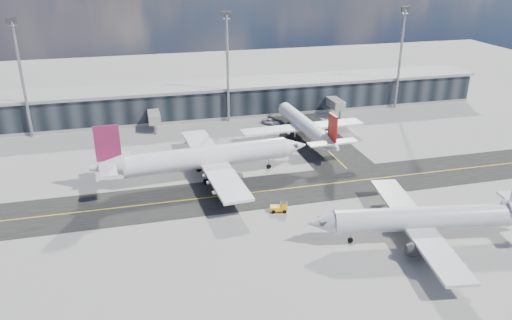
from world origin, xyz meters
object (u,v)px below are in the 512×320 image
object	(u,v)px
airliner_redtail	(305,126)
baggage_tug	(280,207)
service_van	(271,122)
airliner_af	(204,158)
airliner_near	(426,219)

from	to	relation	value
airliner_redtail	baggage_tug	bearing A→B (deg)	-118.82
airliner_redtail	baggage_tug	xyz separation A→B (m)	(-16.50, -33.88, -2.66)
airliner_redtail	service_van	world-z (taller)	airliner_redtail
airliner_af	service_van	world-z (taller)	airliner_af
airliner_af	airliner_near	xyz separation A→B (m)	(30.43, -32.11, -0.65)
airliner_af	service_van	bearing A→B (deg)	138.00
airliner_redtail	service_van	bearing A→B (deg)	107.84
airliner_af	baggage_tug	size ratio (longest dim) A/B	13.87
airliner_redtail	airliner_near	xyz separation A→B (m)	(3.11, -48.22, 0.12)
airliner_af	airliner_redtail	size ratio (longest dim) A/B	1.21
airliner_redtail	airliner_af	bearing A→B (deg)	-152.32
baggage_tug	airliner_near	bearing A→B (deg)	66.22
service_van	airliner_redtail	bearing A→B (deg)	-98.68
baggage_tug	service_van	bearing A→B (deg)	178.49
airliner_af	baggage_tug	xyz separation A→B (m)	(10.82, -17.77, -3.43)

